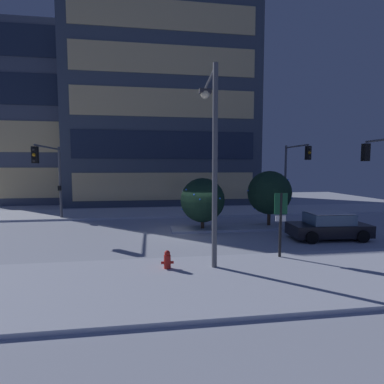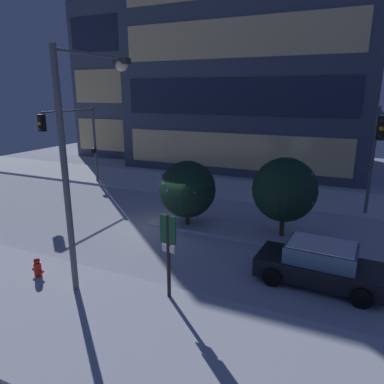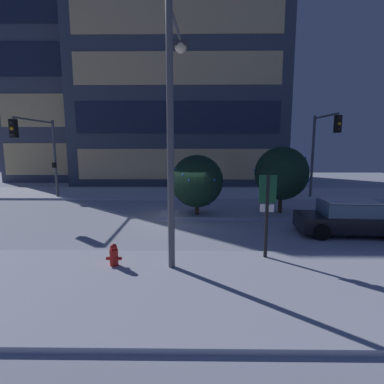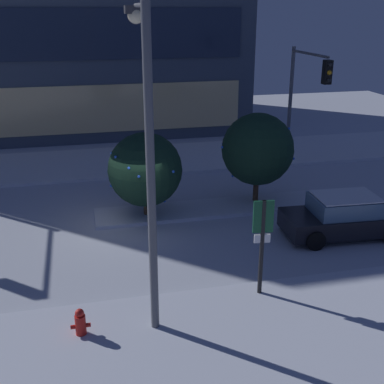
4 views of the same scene
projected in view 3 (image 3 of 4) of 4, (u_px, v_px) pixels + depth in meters
name	position (u px, v px, depth m)	size (l,w,h in m)	color
ground	(182.00, 219.00, 15.93)	(52.00, 52.00, 0.00)	silver
curb_strip_near	(168.00, 287.00, 8.21)	(52.00, 5.20, 0.14)	silver
curb_strip_far	(186.00, 193.00, 23.62)	(52.00, 5.20, 0.14)	silver
median_strip	(244.00, 215.00, 16.46)	(9.00, 1.80, 0.14)	silver
office_tower_main	(181.00, 43.00, 32.02)	(20.05, 13.38, 28.85)	#424C5B
office_tower_secondary	(68.00, 94.00, 34.50)	(10.13, 10.90, 18.91)	#4C5466
car_near	(349.00, 218.00, 13.09)	(4.43, 2.22, 1.49)	black
traffic_light_corner_far_right	(323.00, 141.00, 19.59)	(0.32, 3.88, 5.81)	#565960
traffic_light_corner_far_left	(39.00, 144.00, 19.37)	(0.32, 5.05, 5.51)	#565960
street_lamp_arched	(174.00, 105.00, 9.48)	(0.56, 3.33, 7.78)	#565960
fire_hydrant	(114.00, 257.00, 9.44)	(0.48, 0.26, 0.84)	red
parking_info_sign	(267.00, 207.00, 9.91)	(0.55, 0.12, 2.89)	black
decorated_tree_median	(197.00, 181.00, 16.08)	(2.77, 2.77, 3.32)	#473323
decorated_tree_left_of_median	(281.00, 173.00, 16.39)	(2.93, 2.87, 3.74)	#473323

